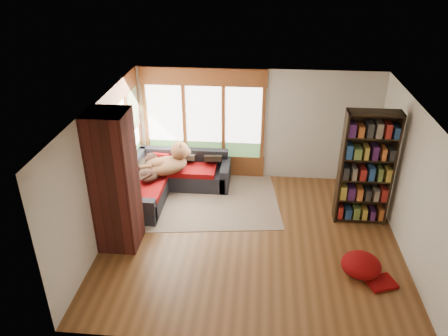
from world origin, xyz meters
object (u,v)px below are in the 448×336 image
(dog_brindle, at_px, (149,167))
(dog_tan, at_px, (169,159))
(pouf, at_px, (361,264))
(sectional_sofa, at_px, (167,177))
(area_rug, at_px, (204,199))
(bookshelf, at_px, (366,169))
(brick_chimney, at_px, (114,182))

(dog_brindle, bearing_deg, dog_tan, -54.40)
(pouf, height_order, dog_brindle, dog_brindle)
(pouf, bearing_deg, dog_brindle, 152.53)
(sectional_sofa, xyz_separation_m, area_rug, (0.88, -0.38, -0.30))
(bookshelf, height_order, dog_brindle, bookshelf)
(sectional_sofa, height_order, dog_brindle, dog_brindle)
(pouf, bearing_deg, bookshelf, 81.23)
(bookshelf, xyz_separation_m, pouf, (-0.25, -1.65, -0.97))
(area_rug, height_order, dog_brindle, dog_brindle)
(brick_chimney, xyz_separation_m, dog_brindle, (0.17, 1.67, -0.56))
(bookshelf, bearing_deg, sectional_sofa, 167.92)
(brick_chimney, xyz_separation_m, area_rug, (1.33, 1.67, -1.29))
(area_rug, height_order, pouf, pouf)
(bookshelf, relative_size, dog_tan, 1.98)
(brick_chimney, distance_m, dog_tan, 2.05)
(brick_chimney, height_order, pouf, brick_chimney)
(sectional_sofa, bearing_deg, brick_chimney, -101.16)
(pouf, bearing_deg, dog_tan, 147.37)
(area_rug, bearing_deg, bookshelf, -8.77)
(pouf, bearing_deg, sectional_sofa, 146.69)
(area_rug, bearing_deg, sectional_sofa, 156.60)
(bookshelf, height_order, dog_tan, bookshelf)
(bookshelf, relative_size, pouf, 3.48)
(pouf, bearing_deg, brick_chimney, 173.67)
(brick_chimney, height_order, dog_tan, brick_chimney)
(pouf, xyz_separation_m, dog_brindle, (-4.12, 2.14, 0.55))
(pouf, distance_m, dog_tan, 4.50)
(sectional_sofa, relative_size, area_rug, 0.69)
(brick_chimney, distance_m, bookshelf, 4.69)
(dog_tan, bearing_deg, pouf, -66.34)
(pouf, distance_m, dog_brindle, 4.67)
(dog_tan, height_order, dog_brindle, dog_tan)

